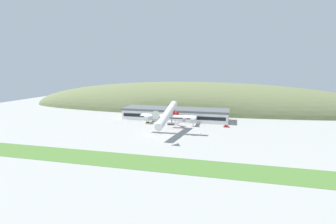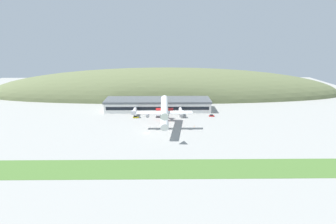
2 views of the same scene
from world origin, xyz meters
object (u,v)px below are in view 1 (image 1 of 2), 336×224
service_car_0 (226,126)px  service_car_1 (148,123)px  fuel_truck (173,123)px  jetway_0 (148,118)px  cargo_airplane (167,115)px  terminal_building (175,113)px  traffic_cone_0 (200,133)px  jetway_1 (194,120)px

service_car_0 → service_car_1: service_car_1 is taller
fuel_truck → service_car_1: bearing=-178.1°
jetway_0 → service_car_0: 58.23m
cargo_airplane → service_car_1: bearing=130.2°
service_car_0 → terminal_building: bearing=156.2°
cargo_airplane → traffic_cone_0: (20.05, 5.56, -12.01)m
service_car_0 → cargo_airplane: bearing=-141.6°
service_car_0 → fuel_truck: (-38.19, -2.12, 0.87)m
cargo_airplane → traffic_cone_0: size_ratio=86.37×
terminal_building → service_car_1: bearing=-127.5°
service_car_0 → jetway_1: bearing=178.0°
cargo_airplane → service_car_0: (35.44, 28.12, -11.68)m
cargo_airplane → fuel_truck: bearing=96.0°
traffic_cone_0 → service_car_1: bearing=154.5°
jetway_1 → service_car_0: 23.48m
cargo_airplane → service_car_0: size_ratio=12.27×
jetway_1 → fuel_truck: 15.46m
terminal_building → service_car_0: size_ratio=20.77×
cargo_airplane → traffic_cone_0: cargo_airplane is taller
cargo_airplane → traffic_cone_0: bearing=15.5°
jetway_1 → cargo_airplane: size_ratio=0.25×
service_car_1 → fuel_truck: 18.72m
jetway_1 → cargo_airplane: bearing=-112.9°
cargo_airplane → service_car_1: size_ratio=11.83×
jetway_0 → fuel_truck: jetway_0 is taller
jetway_0 → service_car_0: bearing=-1.1°
jetway_0 → cargo_airplane: (22.68, -29.25, 8.30)m
terminal_building → service_car_0: (40.90, -18.07, -4.62)m
service_car_0 → traffic_cone_0: service_car_0 is taller
jetway_1 → fuel_truck: bearing=-169.0°
cargo_airplane → fuel_truck: 28.29m
jetway_1 → service_car_0: bearing=-2.0°
terminal_building → jetway_0: size_ratio=7.16×
jetway_0 → service_car_1: 5.27m
service_car_1 → service_car_0: bearing=2.8°
service_car_0 → fuel_truck: size_ratio=0.52×
traffic_cone_0 → jetway_1: bearing=108.5°
service_car_1 → jetway_0: bearing=107.8°
jetway_0 → traffic_cone_0: (42.74, -23.69, -3.71)m
terminal_building → service_car_0: terminal_building is taller
terminal_building → traffic_cone_0: (25.51, -40.63, -4.95)m
jetway_1 → traffic_cone_0: 24.91m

